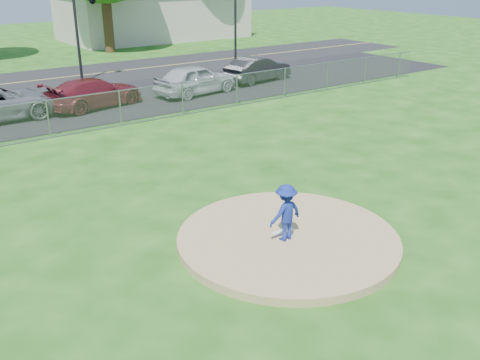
# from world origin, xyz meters

# --- Properties ---
(ground) EXTENTS (120.00, 120.00, 0.00)m
(ground) POSITION_xyz_m (0.00, 10.00, 0.00)
(ground) COLOR #1B5111
(ground) RESTS_ON ground
(pitchers_mound) EXTENTS (5.40, 5.40, 0.20)m
(pitchers_mound) POSITION_xyz_m (0.00, 0.00, 0.10)
(pitchers_mound) COLOR tan
(pitchers_mound) RESTS_ON ground
(pitching_rubber) EXTENTS (0.60, 0.15, 0.04)m
(pitching_rubber) POSITION_xyz_m (0.00, 0.20, 0.22)
(pitching_rubber) COLOR white
(pitching_rubber) RESTS_ON pitchers_mound
(chain_link_fence) EXTENTS (40.00, 0.06, 1.50)m
(chain_link_fence) POSITION_xyz_m (0.00, 12.00, 0.75)
(chain_link_fence) COLOR gray
(chain_link_fence) RESTS_ON ground
(parking_lot) EXTENTS (50.00, 8.00, 0.01)m
(parking_lot) POSITION_xyz_m (0.00, 16.50, 0.01)
(parking_lot) COLOR black
(parking_lot) RESTS_ON ground
(street) EXTENTS (60.00, 7.00, 0.01)m
(street) POSITION_xyz_m (0.00, 24.00, 0.00)
(street) COLOR black
(street) RESTS_ON ground
(commercial_building) EXTENTS (16.40, 9.40, 4.30)m
(commercial_building) POSITION_xyz_m (16.00, 38.00, 2.16)
(commercial_building) COLOR beige
(commercial_building) RESTS_ON ground
(traffic_signal_right) EXTENTS (1.28, 0.20, 5.60)m
(traffic_signal_right) POSITION_xyz_m (14.24, 22.00, 3.36)
(traffic_signal_right) COLOR black
(traffic_signal_right) RESTS_ON ground
(pitcher) EXTENTS (0.93, 0.57, 1.40)m
(pitcher) POSITION_xyz_m (-0.18, -0.10, 0.90)
(pitcher) COLOR navy
(pitcher) RESTS_ON pitchers_mound
(parked_car_darkred) EXTENTS (5.15, 3.00, 1.40)m
(parked_car_darkred) POSITION_xyz_m (1.32, 15.72, 0.71)
(parked_car_darkred) COLOR maroon
(parked_car_darkred) RESTS_ON parking_lot
(parked_car_pearl) EXTENTS (4.81, 2.53, 1.56)m
(parked_car_pearl) POSITION_xyz_m (6.69, 15.29, 0.79)
(parked_car_pearl) COLOR silver
(parked_car_pearl) RESTS_ON parking_lot
(parked_car_charcoal) EXTENTS (4.55, 2.28, 1.43)m
(parked_car_charcoal) POSITION_xyz_m (11.40, 16.08, 0.73)
(parked_car_charcoal) COLOR black
(parked_car_charcoal) RESTS_ON parking_lot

